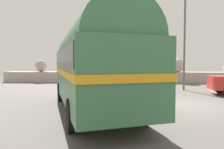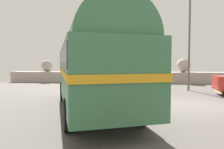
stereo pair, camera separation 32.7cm
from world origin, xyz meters
The scene contains 4 objects.
ground centered at (0.00, 0.00, 0.01)m, with size 32.00×26.00×0.02m.
breakwater centered at (-0.05, 11.80, 0.69)m, with size 31.36×2.07×2.48m.
vintage_coach centered at (-4.28, -1.49, 2.05)m, with size 5.35×8.87×3.70m.
lamp_post centered at (1.34, 5.63, 4.12)m, with size 0.72×0.86×7.40m.
Camera 1 is at (-2.83, -10.08, 1.96)m, focal length 33.55 mm.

